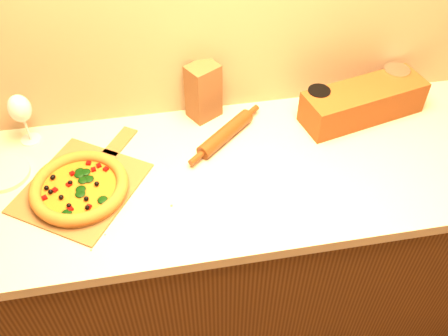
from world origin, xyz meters
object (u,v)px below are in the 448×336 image
at_px(pizza, 79,187).
at_px(rolling_pin, 226,134).
at_px(dark_jar, 317,104).
at_px(coffee_canister, 393,83).
at_px(side_plate, 4,173).
at_px(pizza_peel, 84,185).
at_px(wine_glass, 20,110).
at_px(pepper_grinder, 401,103).

xyz_separation_m(pizza, rolling_pin, (0.49, 0.17, -0.00)).
bearing_deg(dark_jar, rolling_pin, -171.19).
relative_size(coffee_canister, side_plate, 0.79).
height_order(pizza_peel, pizza, pizza).
bearing_deg(wine_glass, dark_jar, -3.51).
distance_m(pizza_peel, wine_glass, 0.33).
height_order(dark_jar, side_plate, dark_jar).
distance_m(pizza, rolling_pin, 0.51).
bearing_deg(wine_glass, side_plate, -113.63).
distance_m(pizza, side_plate, 0.27).
bearing_deg(rolling_pin, pizza, -161.13).
xyz_separation_m(coffee_canister, side_plate, (-1.38, -0.16, -0.06)).
relative_size(pizza, pepper_grinder, 2.81).
relative_size(pizza, dark_jar, 2.40).
xyz_separation_m(pizza, wine_glass, (-0.18, 0.28, 0.11)).
bearing_deg(side_plate, rolling_pin, 3.41).
bearing_deg(coffee_canister, wine_glass, -179.80).
relative_size(pizza_peel, coffee_canister, 3.91).
xyz_separation_m(pizza_peel, wine_glass, (-0.18, 0.25, 0.13)).
xyz_separation_m(pepper_grinder, rolling_pin, (-0.65, -0.03, -0.02)).
bearing_deg(rolling_pin, pizza_peel, -164.33).
bearing_deg(coffee_canister, side_plate, -173.32).
relative_size(pepper_grinder, coffee_canister, 0.83).
distance_m(pepper_grinder, wine_glass, 1.32).
bearing_deg(wine_glass, pizza, -57.98).
bearing_deg(side_plate, dark_jar, 5.12).
relative_size(pepper_grinder, wine_glass, 0.57).
bearing_deg(wine_glass, pizza_peel, -53.56).
xyz_separation_m(pizza_peel, side_plate, (-0.25, 0.09, 0.00)).
bearing_deg(coffee_canister, pizza, -165.95).
relative_size(pizza_peel, side_plate, 3.09).
height_order(pizza, wine_glass, wine_glass).
height_order(pizza_peel, wine_glass, wine_glass).
bearing_deg(dark_jar, side_plate, -174.88).
xyz_separation_m(pizza_peel, pizza, (-0.01, -0.03, 0.02)).
distance_m(pizza, coffee_canister, 1.17).
bearing_deg(dark_jar, pizza_peel, -167.12).
height_order(pizza, dark_jar, dark_jar).
xyz_separation_m(rolling_pin, wine_glass, (-0.66, 0.11, 0.11)).
distance_m(coffee_canister, side_plate, 1.39).
relative_size(pizza_peel, pepper_grinder, 4.71).
relative_size(pizza, wine_glass, 1.60).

